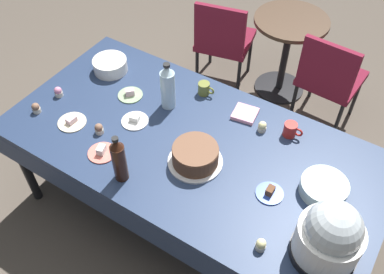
{
  "coord_description": "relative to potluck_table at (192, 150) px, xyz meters",
  "views": [
    {
      "loc": [
        0.88,
        -1.38,
        2.58
      ],
      "look_at": [
        0.0,
        0.0,
        0.8
      ],
      "focal_mm": 40.16,
      "sensor_mm": 36.0,
      "label": 1
    }
  ],
  "objects": [
    {
      "name": "ground",
      "position": [
        0.0,
        0.0,
        -0.69
      ],
      "size": [
        9.0,
        9.0,
        0.0
      ],
      "primitive_type": "plane",
      "color": "brown"
    },
    {
      "name": "potluck_table",
      "position": [
        0.0,
        0.0,
        0.0
      ],
      "size": [
        2.2,
        1.1,
        0.75
      ],
      "color": "navy",
      "rests_on": "ground"
    },
    {
      "name": "frosted_layer_cake",
      "position": [
        0.09,
        -0.11,
        0.12
      ],
      "size": [
        0.3,
        0.3,
        0.12
      ],
      "color": "silver",
      "rests_on": "potluck_table"
    },
    {
      "name": "slow_cooker",
      "position": [
        0.88,
        -0.26,
        0.22
      ],
      "size": [
        0.31,
        0.31,
        0.35
      ],
      "color": "black",
      "rests_on": "potluck_table"
    },
    {
      "name": "glass_salad_bowl",
      "position": [
        0.75,
        0.08,
        0.1
      ],
      "size": [
        0.25,
        0.25,
        0.07
      ],
      "primitive_type": "cylinder",
      "color": "#B2C6BC",
      "rests_on": "potluck_table"
    },
    {
      "name": "ceramic_snack_bowl",
      "position": [
        -0.81,
        0.26,
        0.11
      ],
      "size": [
        0.23,
        0.23,
        0.09
      ],
      "primitive_type": "cylinder",
      "color": "silver",
      "rests_on": "potluck_table"
    },
    {
      "name": "dessert_plate_sage",
      "position": [
        -0.55,
        0.13,
        0.07
      ],
      "size": [
        0.16,
        0.16,
        0.05
      ],
      "color": "#8CA87F",
      "rests_on": "potluck_table"
    },
    {
      "name": "dessert_plate_coral",
      "position": [
        -0.38,
        -0.34,
        0.07
      ],
      "size": [
        0.16,
        0.16,
        0.05
      ],
      "color": "#E07266",
      "rests_on": "potluck_table"
    },
    {
      "name": "dessert_plate_white",
      "position": [
        -0.38,
        -0.04,
        0.07
      ],
      "size": [
        0.16,
        0.16,
        0.04
      ],
      "color": "white",
      "rests_on": "potluck_table"
    },
    {
      "name": "dessert_plate_cobalt",
      "position": [
        0.53,
        -0.08,
        0.07
      ],
      "size": [
        0.15,
        0.15,
        0.05
      ],
      "color": "#2D4CB2",
      "rests_on": "potluck_table"
    },
    {
      "name": "dessert_plate_cream",
      "position": [
        -0.69,
        -0.25,
        0.07
      ],
      "size": [
        0.17,
        0.17,
        0.04
      ],
      "color": "beige",
      "rests_on": "potluck_table"
    },
    {
      "name": "cupcake_mint",
      "position": [
        -0.94,
        -0.29,
        0.09
      ],
      "size": [
        0.05,
        0.05,
        0.07
      ],
      "color": "beige",
      "rests_on": "potluck_table"
    },
    {
      "name": "cupcake_cocoa",
      "position": [
        -0.5,
        -0.22,
        0.09
      ],
      "size": [
        0.05,
        0.05,
        0.07
      ],
      "color": "beige",
      "rests_on": "potluck_table"
    },
    {
      "name": "cupcake_vanilla",
      "position": [
        0.29,
        0.3,
        0.09
      ],
      "size": [
        0.05,
        0.05,
        0.07
      ],
      "color": "beige",
      "rests_on": "potluck_table"
    },
    {
      "name": "cupcake_rose",
      "position": [
        -0.36,
        0.3,
        0.09
      ],
      "size": [
        0.05,
        0.05,
        0.07
      ],
      "color": "beige",
      "rests_on": "potluck_table"
    },
    {
      "name": "cupcake_berry",
      "position": [
        -0.93,
        -0.11,
        0.09
      ],
      "size": [
        0.05,
        0.05,
        0.07
      ],
      "color": "beige",
      "rests_on": "potluck_table"
    },
    {
      "name": "cupcake_lemon",
      "position": [
        0.62,
        -0.39,
        0.09
      ],
      "size": [
        0.05,
        0.05,
        0.07
      ],
      "color": "beige",
      "rests_on": "potluck_table"
    },
    {
      "name": "soda_bottle_cola",
      "position": [
        -0.18,
        -0.4,
        0.2
      ],
      "size": [
        0.08,
        0.08,
        0.31
      ],
      "color": "#33190F",
      "rests_on": "potluck_table"
    },
    {
      "name": "soda_bottle_water",
      "position": [
        -0.29,
        0.19,
        0.21
      ],
      "size": [
        0.09,
        0.09,
        0.32
      ],
      "color": "silver",
      "rests_on": "potluck_table"
    },
    {
      "name": "coffee_mug_olive",
      "position": [
        -0.16,
        0.4,
        0.1
      ],
      "size": [
        0.11,
        0.07,
        0.08
      ],
      "color": "olive",
      "rests_on": "potluck_table"
    },
    {
      "name": "coffee_mug_red",
      "position": [
        0.44,
        0.36,
        0.11
      ],
      "size": [
        0.12,
        0.08,
        0.09
      ],
      "color": "#B2231E",
      "rests_on": "potluck_table"
    },
    {
      "name": "paper_napkin_stack",
      "position": [
        0.15,
        0.36,
        0.07
      ],
      "size": [
        0.16,
        0.16,
        0.02
      ],
      "primitive_type": "cube",
      "rotation": [
        0.0,
        0.0,
        0.14
      ],
      "color": "pink",
      "rests_on": "potluck_table"
    },
    {
      "name": "maroon_chair_left",
      "position": [
        -0.53,
        1.33,
        -0.2
      ],
      "size": [
        0.52,
        0.52,
        0.85
      ],
      "color": "maroon",
      "rests_on": "ground"
    },
    {
      "name": "maroon_chair_right",
      "position": [
        0.4,
        1.33,
        -0.2
      ],
      "size": [
        0.47,
        0.47,
        0.85
      ],
      "color": "maroon",
      "rests_on": "ground"
    },
    {
      "name": "round_cafe_table",
      "position": [
        -0.05,
        1.55,
        -0.19
      ],
      "size": [
        0.6,
        0.6,
        0.72
      ],
      "color": "#473323",
      "rests_on": "ground"
    }
  ]
}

